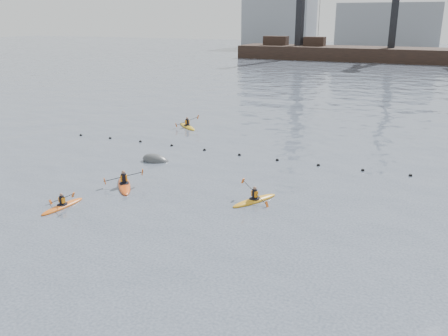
{
  "coord_description": "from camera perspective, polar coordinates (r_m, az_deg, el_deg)",
  "views": [
    {
      "loc": [
        10.84,
        -9.11,
        9.85
      ],
      "look_at": [
        1.81,
        11.08,
        2.8
      ],
      "focal_mm": 38.0,
      "sensor_mm": 36.0,
      "label": 1
    }
  ],
  "objects": [
    {
      "name": "barge_pier",
      "position": [
        119.88,
        19.27,
        12.92
      ],
      "size": [
        72.0,
        19.3,
        29.5
      ],
      "color": "black",
      "rests_on": "ground"
    },
    {
      "name": "kayaker_5",
      "position": [
        44.74,
        -4.44,
        5.05
      ],
      "size": [
        3.06,
        2.76,
        1.19
      ],
      "rotation": [
        0.0,
        0.0,
        0.86
      ],
      "color": "gold",
      "rests_on": "ground"
    },
    {
      "name": "float_line",
      "position": [
        35.02,
        4.22,
        1.34
      ],
      "size": [
        33.24,
        0.73,
        0.24
      ],
      "color": "black",
      "rests_on": "ground"
    },
    {
      "name": "kayaker_0",
      "position": [
        27.27,
        -18.86,
        -4.3
      ],
      "size": [
        2.0,
        2.91,
        1.14
      ],
      "rotation": [
        0.0,
        0.0,
        -0.09
      ],
      "color": "orange",
      "rests_on": "ground"
    },
    {
      "name": "kayaker_3",
      "position": [
        26.64,
        3.69,
        -3.84
      ],
      "size": [
        2.02,
        3.1,
        1.23
      ],
      "rotation": [
        0.0,
        0.0,
        -0.48
      ],
      "color": "orange",
      "rests_on": "ground"
    },
    {
      "name": "kayaker_2",
      "position": [
        29.59,
        -11.92,
        -1.94
      ],
      "size": [
        2.77,
        3.22,
        1.14
      ],
      "rotation": [
        0.0,
        0.0,
        0.67
      ],
      "color": "#CC4813",
      "rests_on": "ground"
    },
    {
      "name": "skyline",
      "position": [
        159.61,
        21.94,
        16.25
      ],
      "size": [
        141.0,
        28.0,
        22.0
      ],
      "color": "gray",
      "rests_on": "ground"
    },
    {
      "name": "mooring_buoy",
      "position": [
        34.36,
        -8.19,
        0.83
      ],
      "size": [
        2.36,
        1.6,
        1.39
      ],
      "primitive_type": "ellipsoid",
      "rotation": [
        0.0,
        0.21,
        0.21
      ],
      "color": "#3D3F42",
      "rests_on": "ground"
    }
  ]
}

